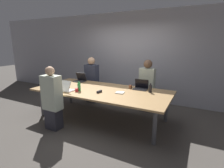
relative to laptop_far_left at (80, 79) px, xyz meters
name	(u,v)px	position (x,y,z in m)	size (l,w,h in m)	color
ground_plane	(102,118)	(1.02, -0.52, -0.81)	(24.00, 24.00, 0.00)	#4C4742
curtain_wall	(130,57)	(1.02, 1.34, 0.59)	(12.00, 0.06, 2.80)	#9999A3
conference_table	(101,92)	(1.02, -0.52, -0.13)	(3.27, 1.46, 0.74)	tan
laptop_far_left	(80,79)	(0.00, 0.00, 0.00)	(0.33, 0.27, 0.26)	#333338
person_far_left	(92,80)	(0.11, 0.43, -0.12)	(0.40, 0.24, 1.42)	#2D2D38
laptop_near_left	(65,88)	(0.32, -1.01, 0.00)	(0.36, 0.27, 0.26)	silver
person_near_left	(52,100)	(0.36, -1.46, -0.15)	(0.40, 0.24, 1.38)	#2D2D38
cup_near_left	(77,90)	(0.60, -0.92, -0.03)	(0.07, 0.07, 0.08)	red
bottle_near_left	(79,87)	(0.62, -0.86, 0.02)	(0.07, 0.07, 0.23)	green
laptop_far_right	(141,86)	(1.85, -0.01, 0.00)	(0.34, 0.24, 0.24)	#333338
person_far_right	(147,86)	(1.86, 0.50, -0.12)	(0.40, 0.24, 1.42)	#2D2D38
cup_far_right	(130,87)	(1.60, -0.07, -0.03)	(0.08, 0.08, 0.09)	brown
bottle_far_right	(150,89)	(2.13, -0.20, 0.02)	(0.07, 0.07, 0.21)	black
stapler	(99,92)	(1.11, -0.75, -0.05)	(0.07, 0.15, 0.05)	black
notebook	(120,93)	(1.54, -0.56, -0.06)	(0.21, 0.20, 0.02)	silver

